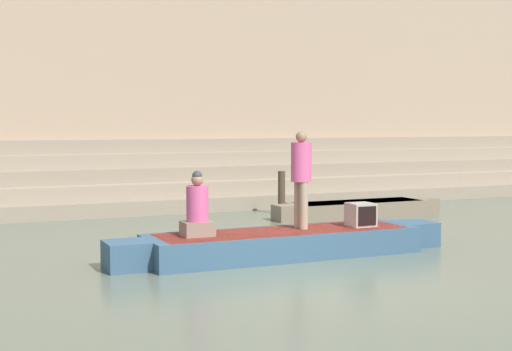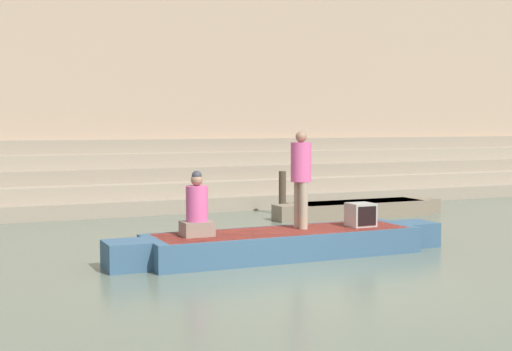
# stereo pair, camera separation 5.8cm
# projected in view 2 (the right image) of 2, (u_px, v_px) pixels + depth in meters

# --- Properties ---
(ground_plane) EXTENTS (120.00, 120.00, 0.00)m
(ground_plane) POSITION_uv_depth(u_px,v_px,m) (304.00, 282.00, 10.58)
(ground_plane) COLOR #566051
(ghat_steps) EXTENTS (36.00, 2.76, 1.91)m
(ghat_steps) POSITION_uv_depth(u_px,v_px,m) (135.00, 183.00, 19.75)
(ghat_steps) COLOR gray
(ghat_steps) RESTS_ON ground
(back_wall) EXTENTS (34.20, 1.28, 8.15)m
(back_wall) POSITION_uv_depth(u_px,v_px,m) (120.00, 66.00, 20.97)
(back_wall) COLOR tan
(back_wall) RESTS_ON ground
(rowboat_main) EXTENTS (6.33, 1.44, 0.46)m
(rowboat_main) POSITION_uv_depth(u_px,v_px,m) (283.00, 243.00, 12.59)
(rowboat_main) COLOR #33516B
(rowboat_main) RESTS_ON ground
(person_standing) EXTENTS (0.37, 0.37, 1.75)m
(person_standing) POSITION_uv_depth(u_px,v_px,m) (301.00, 173.00, 12.81)
(person_standing) COLOR gray
(person_standing) RESTS_ON rowboat_main
(person_rowing) EXTENTS (0.52, 0.41, 1.10)m
(person_rowing) POSITION_uv_depth(u_px,v_px,m) (197.00, 210.00, 11.96)
(person_rowing) COLOR #756656
(person_rowing) RESTS_ON rowboat_main
(tv_set) EXTENTS (0.45, 0.44, 0.43)m
(tv_set) POSITION_uv_depth(u_px,v_px,m) (361.00, 215.00, 13.11)
(tv_set) COLOR #9E998E
(tv_set) RESTS_ON rowboat_main
(moored_boat_shore) EXTENTS (4.66, 1.07, 0.38)m
(moored_boat_shore) POSITION_uv_depth(u_px,v_px,m) (359.00, 208.00, 18.07)
(moored_boat_shore) COLOR #756651
(moored_boat_shore) RESTS_ON ground
(mooring_post) EXTENTS (0.19, 0.19, 1.12)m
(mooring_post) POSITION_uv_depth(u_px,v_px,m) (282.00, 193.00, 18.56)
(mooring_post) COLOR #473828
(mooring_post) RESTS_ON ground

